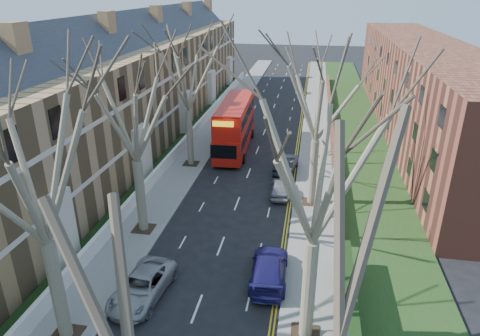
% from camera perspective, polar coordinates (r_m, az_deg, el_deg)
% --- Properties ---
extents(pavement_left, '(3.00, 102.00, 0.12)m').
position_cam_1_polar(pavement_left, '(50.98, -3.48, 5.22)').
color(pavement_left, slate).
rests_on(pavement_left, ground).
extents(pavement_right, '(3.00, 102.00, 0.12)m').
position_cam_1_polar(pavement_right, '(49.72, 10.16, 4.42)').
color(pavement_right, slate).
rests_on(pavement_right, ground).
extents(terrace_left, '(9.70, 78.00, 13.60)m').
position_cam_1_polar(terrace_left, '(44.70, -15.75, 9.12)').
color(terrace_left, olive).
rests_on(terrace_left, ground).
extents(flats_right, '(13.97, 54.00, 10.00)m').
position_cam_1_polar(flats_right, '(53.70, 23.05, 9.80)').
color(flats_right, brown).
rests_on(flats_right, ground).
extents(front_wall_left, '(0.30, 78.00, 1.00)m').
position_cam_1_polar(front_wall_left, '(43.94, -7.95, 2.83)').
color(front_wall_left, white).
rests_on(front_wall_left, ground).
extents(grass_verge_right, '(6.00, 102.00, 0.06)m').
position_cam_1_polar(grass_verge_right, '(49.96, 15.33, 4.15)').
color(grass_verge_right, '#1D3C15').
rests_on(grass_verge_right, ground).
extents(tree_left_mid, '(10.50, 10.50, 14.71)m').
position_cam_1_polar(tree_left_mid, '(18.97, -26.33, 1.73)').
color(tree_left_mid, '#6A5F4B').
rests_on(tree_left_mid, ground).
extents(tree_left_far, '(10.15, 10.15, 14.22)m').
position_cam_1_polar(tree_left_far, '(27.34, -14.37, 8.74)').
color(tree_left_far, '#6A5F4B').
rests_on(tree_left_far, ground).
extents(tree_left_dist, '(10.50, 10.50, 14.71)m').
position_cam_1_polar(tree_left_dist, '(38.32, -7.19, 13.73)').
color(tree_left_dist, '#6A5F4B').
rests_on(tree_left_dist, ground).
extents(tree_right_mid, '(10.50, 10.50, 14.71)m').
position_cam_1_polar(tree_right_mid, '(17.32, 10.53, 1.93)').
color(tree_right_mid, '#6A5F4B').
rests_on(tree_right_mid, ground).
extents(tree_right_far, '(10.15, 10.15, 14.22)m').
position_cam_1_polar(tree_right_far, '(30.88, 10.54, 10.67)').
color(tree_right_far, '#6A5F4B').
rests_on(tree_right_far, ground).
extents(double_decker_bus, '(3.29, 11.93, 4.92)m').
position_cam_1_polar(double_decker_bus, '(43.98, -0.65, 5.57)').
color(double_decker_bus, '#B3140C').
rests_on(double_decker_bus, ground).
extents(car_left_far, '(2.78, 5.18, 1.38)m').
position_cam_1_polar(car_left_far, '(24.65, -12.90, -15.08)').
color(car_left_far, '#96969B').
rests_on(car_left_far, ground).
extents(car_right_near, '(2.25, 5.16, 1.48)m').
position_cam_1_polar(car_right_near, '(25.28, 3.90, -13.22)').
color(car_right_near, navy).
rests_on(car_right_near, ground).
extents(car_right_mid, '(1.69, 3.92, 1.32)m').
position_cam_1_polar(car_right_mid, '(34.79, 5.42, -2.61)').
color(car_right_mid, gray).
rests_on(car_right_mid, ground).
extents(car_right_far, '(2.06, 4.81, 1.54)m').
position_cam_1_polar(car_right_far, '(39.14, 6.16, 0.57)').
color(car_right_far, black).
rests_on(car_right_far, ground).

